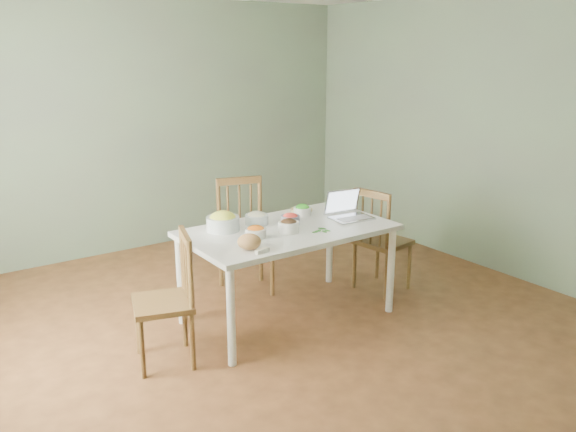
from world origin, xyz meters
TOP-DOWN VIEW (x-y plane):
  - floor at (0.00, 0.00)m, footprint 5.00×5.00m
  - wall_back at (0.00, 2.50)m, footprint 5.00×0.00m
  - wall_right at (2.50, 0.00)m, footprint 0.00×5.00m
  - dining_table at (0.16, 0.05)m, footprint 1.66×0.94m
  - chair_far at (0.17, 0.73)m, footprint 0.56×0.55m
  - chair_left at (-0.98, -0.04)m, footprint 0.50×0.52m
  - chair_right at (1.23, 0.05)m, footprint 0.47×0.49m
  - bread_boule at (-0.36, -0.21)m, footprint 0.20×0.20m
  - butter_stick at (-0.33, -0.33)m, footprint 0.12×0.05m
  - bowl_squash at (-0.30, 0.29)m, footprint 0.30×0.30m
  - bowl_carrot at (-0.18, -0.00)m, footprint 0.18×0.18m
  - bowl_onion at (0.02, 0.29)m, footprint 0.20×0.20m
  - bowl_mushroom at (0.10, -0.04)m, footprint 0.17×0.17m
  - bowl_redpep at (0.24, 0.13)m, footprint 0.18×0.18m
  - bowl_broccoli at (0.48, 0.29)m, footprint 0.19×0.19m
  - flatbread at (0.56, 0.41)m, footprint 0.20×0.20m
  - basil_bunch at (0.32, -0.16)m, footprint 0.18×0.18m
  - laptop at (0.75, -0.04)m, footprint 0.37×0.33m

SIDE VIEW (x-z plane):
  - floor at x=0.00m, z-range 0.00..0.00m
  - dining_table at x=0.16m, z-range 0.00..0.78m
  - chair_left at x=-0.98m, z-range 0.00..0.95m
  - chair_right at x=1.23m, z-range 0.00..0.97m
  - chair_far at x=0.17m, z-range 0.00..1.04m
  - flatbread at x=0.56m, z-range 0.78..0.80m
  - basil_bunch at x=0.32m, z-range 0.78..0.80m
  - butter_stick at x=-0.33m, z-range 0.78..0.81m
  - bowl_carrot at x=-0.18m, z-range 0.78..0.87m
  - bowl_redpep at x=0.24m, z-range 0.78..0.87m
  - bowl_broccoli at x=0.48m, z-range 0.78..0.88m
  - bowl_onion at x=0.02m, z-range 0.78..0.88m
  - bowl_mushroom at x=0.10m, z-range 0.78..0.89m
  - bread_boule at x=-0.36m, z-range 0.78..0.89m
  - bowl_squash at x=-0.30m, z-range 0.78..0.93m
  - laptop at x=0.75m, z-range 0.78..1.01m
  - wall_back at x=0.00m, z-range 0.00..2.70m
  - wall_right at x=2.50m, z-range 0.00..2.70m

